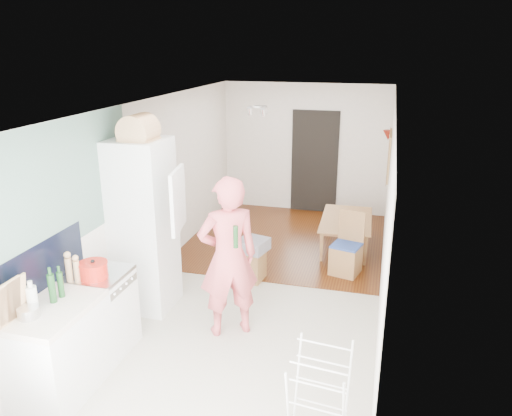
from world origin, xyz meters
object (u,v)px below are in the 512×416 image
at_px(dining_table, 347,236).
at_px(dining_chair, 347,245).
at_px(drying_rack, 319,400).
at_px(person, 228,243).
at_px(stool, 251,265).

xyz_separation_m(dining_table, dining_chair, (0.06, -0.98, 0.25)).
height_order(dining_table, drying_rack, drying_rack).
xyz_separation_m(person, dining_table, (1.10, 2.86, -0.89)).
xyz_separation_m(dining_chair, drying_rack, (0.08, -3.34, -0.02)).
relative_size(person, stool, 4.98).
distance_m(person, dining_table, 3.19).
height_order(person, dining_table, person).
height_order(dining_table, stool, stool).
bearing_deg(drying_rack, dining_table, 98.63).
bearing_deg(dining_table, stool, 139.42).
bearing_deg(stool, dining_chair, 22.56).
height_order(person, dining_chair, person).
bearing_deg(drying_rack, person, 137.05).
xyz_separation_m(dining_table, stool, (-1.21, -1.51, 0.01)).
distance_m(person, stool, 1.62).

